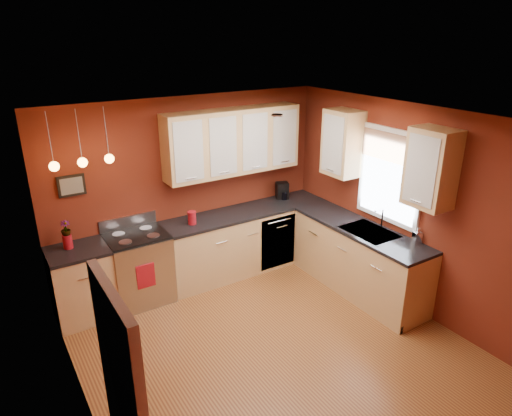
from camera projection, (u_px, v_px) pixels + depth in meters
floor at (274, 348)px, 5.21m from camera, size 4.20×4.20×0.00m
ceiling at (278, 121)px, 4.26m from camera, size 4.00×4.20×0.02m
wall_back at (191, 190)px, 6.38m from camera, size 4.00×0.02×2.60m
wall_front at (452, 362)px, 3.08m from camera, size 4.00×0.02×2.60m
wall_left at (75, 304)px, 3.74m from camera, size 0.02×4.20×2.60m
wall_right at (407, 208)px, 5.73m from camera, size 0.02×4.20×2.60m
base_cabinets_back_left at (82, 285)px, 5.64m from camera, size 0.70×0.60×0.90m
base_cabinets_back_right at (247, 241)px, 6.82m from camera, size 2.54×0.60×0.90m
base_cabinets_right at (358, 260)px, 6.24m from camera, size 0.60×2.10×0.90m
counter_back_left at (77, 251)px, 5.46m from camera, size 0.70×0.62×0.04m
counter_back_right at (246, 212)px, 6.65m from camera, size 2.54×0.62×0.04m
counter_right at (361, 229)px, 6.07m from camera, size 0.62×2.10×0.04m
gas_range at (139, 267)px, 5.99m from camera, size 0.76×0.64×1.11m
dishwasher_front at (278, 242)px, 6.78m from camera, size 0.60×0.02×0.80m
sink at (369, 233)px, 5.96m from camera, size 0.50×0.70×0.33m
window at (390, 173)px, 5.81m from camera, size 0.06×1.02×1.22m
upper_cabinets_back at (233, 142)px, 6.31m from camera, size 2.00×0.35×0.90m
upper_cabinets_right at (383, 154)px, 5.66m from camera, size 0.35×1.95×0.90m
wall_picture at (71, 186)px, 5.47m from camera, size 0.32×0.03×0.26m
pendant_lights at (82, 162)px, 5.13m from camera, size 0.71×0.11×0.66m
red_canister at (192, 218)px, 6.14m from camera, size 0.12×0.12×0.18m
red_vase at (68, 242)px, 5.46m from camera, size 0.11×0.11×0.17m
flowers at (66, 229)px, 5.40m from camera, size 0.11×0.11×0.20m
coffee_maker at (282, 191)px, 7.07m from camera, size 0.22×0.22×0.26m
soap_pump at (417, 235)px, 5.60m from camera, size 0.12×0.12×0.21m
dish_towel at (146, 276)px, 5.70m from camera, size 0.23×0.02×0.32m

